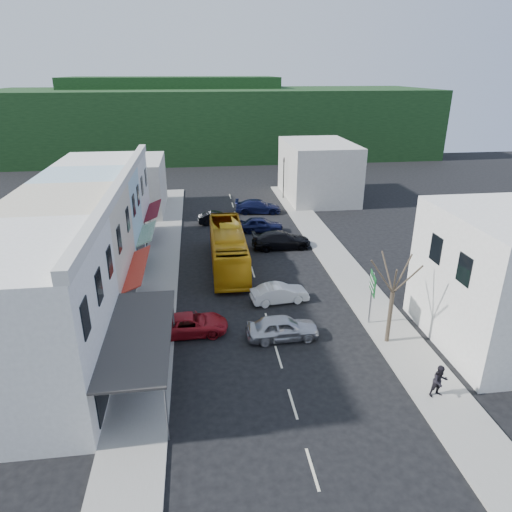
{
  "coord_description": "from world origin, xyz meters",
  "views": [
    {
      "loc": [
        -4.13,
        -25.64,
        15.27
      ],
      "look_at": [
        0.0,
        6.0,
        2.2
      ],
      "focal_mm": 32.0,
      "sensor_mm": 36.0,
      "label": 1
    }
  ],
  "objects_px": {
    "car_silver": "(282,328)",
    "car_red": "(190,323)",
    "bus": "(228,248)",
    "pedestrian_left": "(159,309)",
    "car_white": "(280,293)",
    "pedestrian_right": "(440,382)",
    "direction_sign": "(371,299)",
    "traffic_signal": "(284,179)",
    "street_tree": "(393,293)"
  },
  "relations": [
    {
      "from": "car_silver",
      "to": "car_red",
      "type": "xyz_separation_m",
      "value": [
        -5.57,
        1.31,
        0.0
      ]
    },
    {
      "from": "bus",
      "to": "pedestrian_left",
      "type": "bearing_deg",
      "value": -119.61
    },
    {
      "from": "car_red",
      "to": "pedestrian_left",
      "type": "bearing_deg",
      "value": 50.96
    },
    {
      "from": "pedestrian_left",
      "to": "car_red",
      "type": "bearing_deg",
      "value": -122.85
    },
    {
      "from": "car_white",
      "to": "pedestrian_left",
      "type": "distance_m",
      "value": 8.43
    },
    {
      "from": "pedestrian_right",
      "to": "direction_sign",
      "type": "height_order",
      "value": "direction_sign"
    },
    {
      "from": "car_red",
      "to": "car_silver",
      "type": "bearing_deg",
      "value": -104.65
    },
    {
      "from": "car_red",
      "to": "car_white",
      "type": "bearing_deg",
      "value": -62.86
    },
    {
      "from": "traffic_signal",
      "to": "car_red",
      "type": "bearing_deg",
      "value": 73.55
    },
    {
      "from": "street_tree",
      "to": "traffic_signal",
      "type": "relative_size",
      "value": 1.28
    },
    {
      "from": "bus",
      "to": "direction_sign",
      "type": "height_order",
      "value": "direction_sign"
    },
    {
      "from": "pedestrian_right",
      "to": "car_red",
      "type": "bearing_deg",
      "value": 141.1
    },
    {
      "from": "car_white",
      "to": "street_tree",
      "type": "height_order",
      "value": "street_tree"
    },
    {
      "from": "car_silver",
      "to": "car_red",
      "type": "relative_size",
      "value": 0.96
    },
    {
      "from": "pedestrian_right",
      "to": "direction_sign",
      "type": "xyz_separation_m",
      "value": [
        -0.86,
        7.32,
        0.83
      ]
    },
    {
      "from": "pedestrian_right",
      "to": "direction_sign",
      "type": "distance_m",
      "value": 7.41
    },
    {
      "from": "car_silver",
      "to": "direction_sign",
      "type": "height_order",
      "value": "direction_sign"
    },
    {
      "from": "car_white",
      "to": "pedestrian_left",
      "type": "relative_size",
      "value": 2.59
    },
    {
      "from": "pedestrian_left",
      "to": "traffic_signal",
      "type": "relative_size",
      "value": 0.32
    },
    {
      "from": "car_white",
      "to": "street_tree",
      "type": "relative_size",
      "value": 0.65
    },
    {
      "from": "bus",
      "to": "car_white",
      "type": "bearing_deg",
      "value": -65.22
    },
    {
      "from": "car_silver",
      "to": "pedestrian_right",
      "type": "xyz_separation_m",
      "value": [
        6.69,
        -6.43,
        0.3
      ]
    },
    {
      "from": "car_silver",
      "to": "pedestrian_left",
      "type": "bearing_deg",
      "value": 68.23
    },
    {
      "from": "car_silver",
      "to": "traffic_signal",
      "type": "height_order",
      "value": "traffic_signal"
    },
    {
      "from": "car_silver",
      "to": "direction_sign",
      "type": "xyz_separation_m",
      "value": [
        5.83,
        0.89,
        1.13
      ]
    },
    {
      "from": "car_red",
      "to": "pedestrian_left",
      "type": "xyz_separation_m",
      "value": [
        -1.98,
        1.53,
        0.3
      ]
    },
    {
      "from": "car_silver",
      "to": "traffic_signal",
      "type": "distance_m",
      "value": 32.58
    },
    {
      "from": "street_tree",
      "to": "pedestrian_right",
      "type": "bearing_deg",
      "value": -83.88
    },
    {
      "from": "car_white",
      "to": "pedestrian_right",
      "type": "height_order",
      "value": "pedestrian_right"
    },
    {
      "from": "direction_sign",
      "to": "pedestrian_left",
      "type": "bearing_deg",
      "value": -177.4
    },
    {
      "from": "traffic_signal",
      "to": "pedestrian_left",
      "type": "bearing_deg",
      "value": 69.28
    },
    {
      "from": "pedestrian_left",
      "to": "traffic_signal",
      "type": "bearing_deg",
      "value": -20.24
    },
    {
      "from": "direction_sign",
      "to": "pedestrian_right",
      "type": "bearing_deg",
      "value": -72.41
    },
    {
      "from": "direction_sign",
      "to": "street_tree",
      "type": "height_order",
      "value": "street_tree"
    },
    {
      "from": "car_red",
      "to": "traffic_signal",
      "type": "distance_m",
      "value": 32.83
    },
    {
      "from": "pedestrian_right",
      "to": "car_silver",
      "type": "bearing_deg",
      "value": 129.52
    },
    {
      "from": "bus",
      "to": "street_tree",
      "type": "bearing_deg",
      "value": -55.83
    },
    {
      "from": "street_tree",
      "to": "traffic_signal",
      "type": "bearing_deg",
      "value": 90.2
    },
    {
      "from": "direction_sign",
      "to": "street_tree",
      "type": "bearing_deg",
      "value": -71.02
    },
    {
      "from": "bus",
      "to": "pedestrian_right",
      "type": "height_order",
      "value": "bus"
    },
    {
      "from": "bus",
      "to": "car_silver",
      "type": "xyz_separation_m",
      "value": [
        2.45,
        -11.61,
        -0.85
      ]
    },
    {
      "from": "car_white",
      "to": "street_tree",
      "type": "xyz_separation_m",
      "value": [
        5.48,
        -6.01,
        2.67
      ]
    },
    {
      "from": "traffic_signal",
      "to": "pedestrian_right",
      "type": "bearing_deg",
      "value": 95.27
    },
    {
      "from": "direction_sign",
      "to": "traffic_signal",
      "type": "distance_m",
      "value": 31.08
    },
    {
      "from": "bus",
      "to": "pedestrian_right",
      "type": "xyz_separation_m",
      "value": [
        9.14,
        -18.04,
        -0.55
      ]
    },
    {
      "from": "car_white",
      "to": "pedestrian_left",
      "type": "height_order",
      "value": "pedestrian_left"
    },
    {
      "from": "car_silver",
      "to": "pedestrian_right",
      "type": "bearing_deg",
      "value": -135.01
    },
    {
      "from": "traffic_signal",
      "to": "direction_sign",
      "type": "bearing_deg",
      "value": 93.91
    },
    {
      "from": "pedestrian_left",
      "to": "street_tree",
      "type": "distance_m",
      "value": 14.51
    },
    {
      "from": "bus",
      "to": "car_silver",
      "type": "relative_size",
      "value": 2.64
    }
  ]
}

